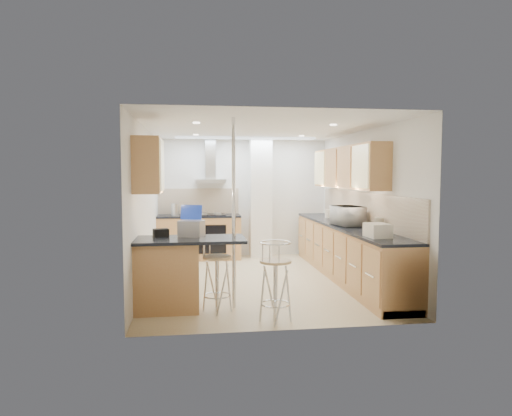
{
  "coord_description": "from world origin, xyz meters",
  "views": [
    {
      "loc": [
        -1.04,
        -7.37,
        1.77
      ],
      "look_at": [
        -0.01,
        0.2,
        1.2
      ],
      "focal_mm": 32.0,
      "sensor_mm": 36.0,
      "label": 1
    }
  ],
  "objects": [
    {
      "name": "laptop",
      "position": [
        -1.08,
        -1.29,
        1.05
      ],
      "size": [
        0.37,
        0.33,
        0.21
      ],
      "primitive_type": "cube",
      "rotation": [
        0.0,
        0.0,
        -0.35
      ],
      "color": "#999AA0",
      "rests_on": "peninsula"
    },
    {
      "name": "jar_a",
      "position": [
        1.52,
        1.14,
        1.0
      ],
      "size": [
        0.14,
        0.14,
        0.16
      ],
      "primitive_type": "cylinder",
      "rotation": [
        0.0,
        0.0,
        -0.23
      ],
      "color": "#EEE5CE",
      "rests_on": "right_counter"
    },
    {
      "name": "kettle",
      "position": [
        -1.44,
        2.11,
        1.04
      ],
      "size": [
        0.16,
        0.16,
        0.25
      ],
      "primitive_type": "cylinder",
      "color": "silver",
      "rests_on": "back_counter"
    },
    {
      "name": "bread_bin",
      "position": [
        1.4,
        -1.55,
        1.01
      ],
      "size": [
        0.3,
        0.36,
        0.18
      ],
      "primitive_type": "cube",
      "rotation": [
        0.0,
        0.0,
        0.05
      ],
      "color": "#EEE5CE",
      "rests_on": "right_counter"
    },
    {
      "name": "jar_c",
      "position": [
        1.67,
        -0.96,
        1.02
      ],
      "size": [
        0.17,
        0.17,
        0.2
      ],
      "primitive_type": "cylinder",
      "rotation": [
        0.0,
        0.0,
        -0.21
      ],
      "color": "beige",
      "rests_on": "right_counter"
    },
    {
      "name": "bar_stool_near",
      "position": [
        -0.76,
        -1.6,
        0.47
      ],
      "size": [
        0.51,
        0.51,
        0.95
      ],
      "primitive_type": null,
      "rotation": [
        0.0,
        0.0,
        -0.43
      ],
      "color": "tan",
      "rests_on": "ground"
    },
    {
      "name": "room_shell",
      "position": [
        0.32,
        0.38,
        1.54
      ],
      "size": [
        3.64,
        4.84,
        2.51
      ],
      "color": "white",
      "rests_on": "ground"
    },
    {
      "name": "peninsula",
      "position": [
        -1.12,
        -1.45,
        0.48
      ],
      "size": [
        1.47,
        0.72,
        0.94
      ],
      "color": "tan",
      "rests_on": "ground"
    },
    {
      "name": "back_counter",
      "position": [
        -0.95,
        2.1,
        0.46
      ],
      "size": [
        1.7,
        0.63,
        0.92
      ],
      "color": "tan",
      "rests_on": "ground"
    },
    {
      "name": "bag",
      "position": [
        -1.48,
        -1.27,
        0.99
      ],
      "size": [
        0.23,
        0.19,
        0.11
      ],
      "primitive_type": "cube",
      "rotation": [
        0.0,
        0.0,
        0.29
      ],
      "color": "black",
      "rests_on": "peninsula"
    },
    {
      "name": "ground",
      "position": [
        0.0,
        0.0,
        0.0
      ],
      "size": [
        4.8,
        4.8,
        0.0
      ],
      "primitive_type": "plane",
      "color": "#CAB087",
      "rests_on": "ground"
    },
    {
      "name": "right_counter",
      "position": [
        1.5,
        0.0,
        0.46
      ],
      "size": [
        0.63,
        4.4,
        0.92
      ],
      "color": "tan",
      "rests_on": "ground"
    },
    {
      "name": "bar_stool_end",
      "position": [
        -0.09,
        -2.1,
        0.49
      ],
      "size": [
        0.55,
        0.55,
        0.98
      ],
      "primitive_type": null,
      "rotation": [
        0.0,
        0.0,
        1.01
      ],
      "color": "tan",
      "rests_on": "ground"
    },
    {
      "name": "microwave",
      "position": [
        1.47,
        -0.17,
        1.08
      ],
      "size": [
        0.47,
        0.63,
        0.32
      ],
      "primitive_type": "imported",
      "rotation": [
        0.0,
        0.0,
        1.72
      ],
      "color": "white",
      "rests_on": "right_counter"
    },
    {
      "name": "jar_d",
      "position": [
        1.51,
        -0.24,
        0.99
      ],
      "size": [
        0.13,
        0.13,
        0.14
      ],
      "primitive_type": "cylinder",
      "rotation": [
        0.0,
        0.0,
        0.39
      ],
      "color": "white",
      "rests_on": "right_counter"
    },
    {
      "name": "jar_b",
      "position": [
        1.66,
        0.62,
        0.99
      ],
      "size": [
        0.11,
        0.11,
        0.15
      ],
      "primitive_type": "cylinder",
      "rotation": [
        0.0,
        0.0,
        -0.01
      ],
      "color": "#EEE5CE",
      "rests_on": "right_counter"
    }
  ]
}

